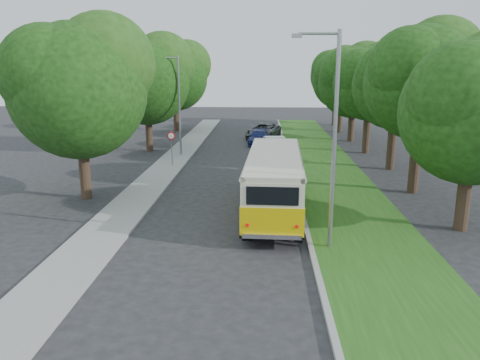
{
  "coord_description": "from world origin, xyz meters",
  "views": [
    {
      "loc": [
        1.74,
        -19.25,
        6.79
      ],
      "look_at": [
        0.66,
        2.29,
        1.5
      ],
      "focal_mm": 35.0,
      "sensor_mm": 36.0,
      "label": 1
    }
  ],
  "objects_px": {
    "car_blue": "(259,137)",
    "car_grey": "(263,131)",
    "car_silver": "(280,166)",
    "lamppost_far": "(178,102)",
    "vintage_bus": "(274,183)",
    "car_white": "(275,147)",
    "lamppost_near": "(332,135)"
  },
  "relations": [
    {
      "from": "lamppost_near",
      "to": "car_white",
      "type": "distance_m",
      "value": 19.37
    },
    {
      "from": "car_silver",
      "to": "car_white",
      "type": "bearing_deg",
      "value": 97.06
    },
    {
      "from": "lamppost_far",
      "to": "car_grey",
      "type": "distance_m",
      "value": 11.83
    },
    {
      "from": "lamppost_far",
      "to": "car_blue",
      "type": "bearing_deg",
      "value": 43.89
    },
    {
      "from": "car_silver",
      "to": "car_grey",
      "type": "xyz_separation_m",
      "value": [
        -1.06,
        16.18,
        -0.04
      ]
    },
    {
      "from": "car_white",
      "to": "car_blue",
      "type": "bearing_deg",
      "value": 94.16
    },
    {
      "from": "car_white",
      "to": "car_grey",
      "type": "height_order",
      "value": "car_grey"
    },
    {
      "from": "lamppost_near",
      "to": "lamppost_far",
      "type": "xyz_separation_m",
      "value": [
        -8.91,
        18.5,
        -0.25
      ]
    },
    {
      "from": "vintage_bus",
      "to": "car_silver",
      "type": "relative_size",
      "value": 2.16
    },
    {
      "from": "vintage_bus",
      "to": "car_white",
      "type": "height_order",
      "value": "vintage_bus"
    },
    {
      "from": "vintage_bus",
      "to": "car_grey",
      "type": "relative_size",
      "value": 1.87
    },
    {
      "from": "lamppost_near",
      "to": "car_blue",
      "type": "relative_size",
      "value": 1.87
    },
    {
      "from": "car_white",
      "to": "lamppost_near",
      "type": "bearing_deg",
      "value": -95.15
    },
    {
      "from": "car_white",
      "to": "car_silver",
      "type": "bearing_deg",
      "value": -98.78
    },
    {
      "from": "car_blue",
      "to": "car_grey",
      "type": "xyz_separation_m",
      "value": [
        0.39,
        3.51,
        0.1
      ]
    },
    {
      "from": "car_grey",
      "to": "car_white",
      "type": "bearing_deg",
      "value": -67.33
    },
    {
      "from": "lamppost_far",
      "to": "car_blue",
      "type": "distance_m",
      "value": 9.09
    },
    {
      "from": "car_grey",
      "to": "lamppost_near",
      "type": "bearing_deg",
      "value": -68.3
    },
    {
      "from": "lamppost_near",
      "to": "car_white",
      "type": "xyz_separation_m",
      "value": [
        -1.53,
        18.96,
        -3.65
      ]
    },
    {
      "from": "lamppost_near",
      "to": "car_silver",
      "type": "distance_m",
      "value": 12.28
    },
    {
      "from": "lamppost_far",
      "to": "car_silver",
      "type": "bearing_deg",
      "value": -42.38
    },
    {
      "from": "vintage_bus",
      "to": "car_blue",
      "type": "xyz_separation_m",
      "value": [
        -0.93,
        19.85,
        -0.82
      ]
    },
    {
      "from": "lamppost_near",
      "to": "car_silver",
      "type": "bearing_deg",
      "value": 96.86
    },
    {
      "from": "car_blue",
      "to": "car_grey",
      "type": "relative_size",
      "value": 0.82
    },
    {
      "from": "car_white",
      "to": "car_grey",
      "type": "xyz_separation_m",
      "value": [
        -0.94,
        8.87,
        0.0
      ]
    },
    {
      "from": "lamppost_far",
      "to": "car_white",
      "type": "distance_m",
      "value": 8.13
    },
    {
      "from": "car_silver",
      "to": "car_blue",
      "type": "bearing_deg",
      "value": 102.63
    },
    {
      "from": "lamppost_near",
      "to": "car_white",
      "type": "height_order",
      "value": "lamppost_near"
    },
    {
      "from": "lamppost_far",
      "to": "vintage_bus",
      "type": "relative_size",
      "value": 0.77
    },
    {
      "from": "vintage_bus",
      "to": "car_grey",
      "type": "bearing_deg",
      "value": 93.48
    },
    {
      "from": "car_silver",
      "to": "car_white",
      "type": "height_order",
      "value": "car_silver"
    },
    {
      "from": "lamppost_far",
      "to": "vintage_bus",
      "type": "xyz_separation_m",
      "value": [
        6.98,
        -14.03,
        -2.67
      ]
    }
  ]
}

